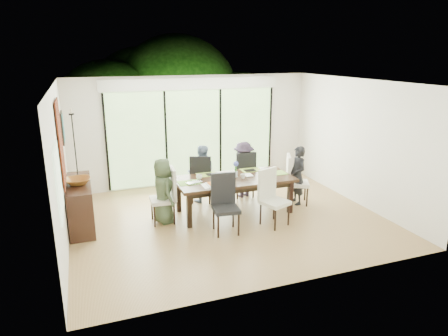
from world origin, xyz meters
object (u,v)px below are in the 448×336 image
object	(u,v)px
chair_near_left	(226,205)
person_left_end	(163,191)
sideboard	(81,204)
bowl	(78,181)
chair_far_left	(201,178)
cup_c	(268,170)
person_far_right	(243,169)
laptop	(196,183)
cup_b	(243,176)
chair_far_right	(243,173)
chair_right_end	(298,179)
chair_near_right	(275,198)
person_right_end	(298,175)
table_top	(234,179)
vase	(236,174)
person_far_left	(202,174)
cup_a	(199,177)
chair_left_end	(162,196)

from	to	relation	value
chair_near_left	person_left_end	world-z (taller)	person_left_end
sideboard	bowl	size ratio (longest dim) A/B	3.36
chair_far_left	cup_c	xyz separation A→B (m)	(1.25, -0.75, 0.25)
person_far_right	laptop	size ratio (longest dim) A/B	3.91
person_left_end	cup_b	world-z (taller)	person_left_end
chair_far_right	laptop	size ratio (longest dim) A/B	3.33
cup_c	person_far_right	bearing A→B (deg)	108.90
chair_right_end	chair_near_left	size ratio (longest dim) A/B	1.00
laptop	chair_near_right	bearing A→B (deg)	-47.91
person_right_end	laptop	bearing A→B (deg)	-87.05
table_top	cup_b	world-z (taller)	cup_b
chair_near_right	person_left_end	size ratio (longest dim) A/B	0.85
person_left_end	person_right_end	distance (m)	2.96
person_right_end	laptop	world-z (taller)	person_right_end
laptop	cup_b	bearing A→B (deg)	-18.21
laptop	bowl	bearing A→B (deg)	152.16
sideboard	vase	bearing A→B (deg)	-5.90
cup_c	table_top	bearing A→B (deg)	-172.87
person_left_end	person_right_end	world-z (taller)	same
person_far_left	cup_a	xyz separation A→B (m)	(-0.25, -0.68, 0.15)
chair_near_right	bowl	size ratio (longest dim) A/B	2.38
table_top	cup_a	bearing A→B (deg)	167.91
person_far_left	sideboard	size ratio (longest dim) A/B	0.83
person_far_left	vase	size ratio (longest dim) A/B	10.75
chair_right_end	person_far_left	xyz separation A→B (m)	(-1.95, 0.83, 0.10)
chair_near_right	person_right_end	world-z (taller)	person_right_end
person_right_end	person_far_left	distance (m)	2.10
table_top	cup_b	xyz separation A→B (m)	(0.15, -0.10, 0.08)
chair_left_end	vase	distance (m)	1.57
chair_far_right	bowl	bearing A→B (deg)	14.55
table_top	person_left_end	world-z (taller)	person_left_end
chair_far_right	person_right_end	world-z (taller)	person_right_end
cup_b	chair_left_end	bearing A→B (deg)	176.53
chair_right_end	cup_c	bearing A→B (deg)	105.98
person_far_left	laptop	xyz separation A→B (m)	(-0.40, -0.93, 0.12)
table_top	chair_left_end	size ratio (longest dim) A/B	2.18
cup_a	chair_far_left	bearing A→B (deg)	70.35
chair_far_left	chair_far_right	size ratio (longest dim) A/B	1.00
cup_a	bowl	world-z (taller)	bowl
person_far_right	bowl	xyz separation A→B (m)	(-3.56, -0.56, 0.29)
bowl	person_left_end	bearing A→B (deg)	-9.88
chair_far_right	chair_near_right	world-z (taller)	same
chair_right_end	chair_far_right	xyz separation A→B (m)	(-0.95, 0.85, 0.00)
chair_far_left	cup_b	bearing A→B (deg)	144.26
sideboard	person_left_end	bearing A→B (deg)	-13.48
chair_near_left	person_left_end	xyz separation A→B (m)	(-0.98, 0.87, 0.10)
bowl	table_top	bearing A→B (deg)	-5.05
chair_left_end	chair_near_right	size ratio (longest dim) A/B	1.00
chair_far_right	chair_near_left	world-z (taller)	same
chair_right_end	cup_c	size ratio (longest dim) A/B	8.87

